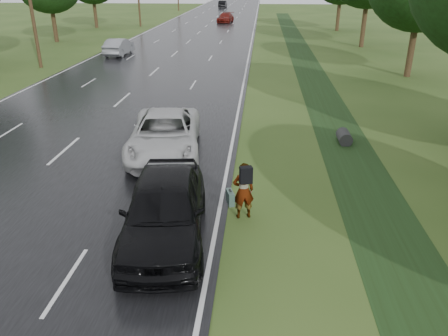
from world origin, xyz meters
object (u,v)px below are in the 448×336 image
at_px(pedestrian, 243,190).
at_px(silver_sedan, 119,47).
at_px(white_pickup, 165,134).
at_px(dark_sedan, 165,209).

height_order(pedestrian, silver_sedan, pedestrian).
distance_m(pedestrian, white_pickup, 5.72).
relative_size(pedestrian, silver_sedan, 0.39).
bearing_deg(white_pickup, dark_sedan, -85.22).
distance_m(dark_sedan, silver_sedan, 30.71).
bearing_deg(pedestrian, silver_sedan, -82.66).
distance_m(pedestrian, silver_sedan, 30.20).
distance_m(white_pickup, dark_sedan, 6.17).
height_order(white_pickup, silver_sedan, white_pickup).
height_order(white_pickup, dark_sedan, dark_sedan).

